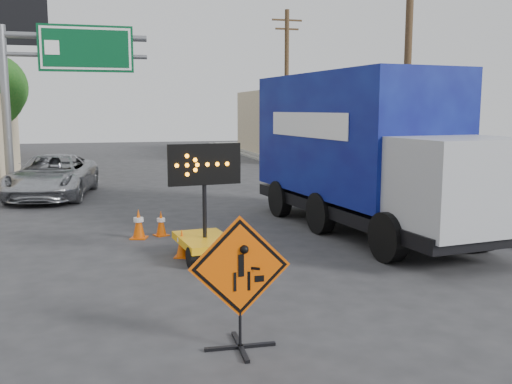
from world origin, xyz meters
name	(u,v)px	position (x,y,z in m)	size (l,w,h in m)	color
ground	(266,315)	(0.00, 0.00, 0.00)	(100.00, 100.00, 0.00)	#2D2D30
curb_right	(330,182)	(7.20, 15.00, 0.06)	(0.40, 60.00, 0.12)	gray
sidewalk_right	(377,180)	(9.50, 15.00, 0.07)	(4.00, 60.00, 0.15)	gray
building_right_far	(327,123)	(13.00, 30.00, 2.30)	(10.00, 14.00, 4.60)	beige
highway_gantry	(55,68)	(-4.43, 17.96, 5.07)	(6.18, 0.38, 6.90)	slate
utility_pole_near	(407,70)	(8.00, 10.00, 4.68)	(1.80, 0.26, 9.00)	#4D3421
utility_pole_far	(287,85)	(8.00, 24.00, 4.68)	(1.80, 0.26, 9.00)	#4D3421
construction_sign	(240,280)	(-0.71, -1.16, 0.99)	(1.42, 1.01, 1.88)	black
arrow_board	(205,233)	(-0.37, 3.72, 0.58)	(1.62, 1.91, 2.57)	#F1A80D
pickup_truck	(53,176)	(-4.41, 14.01, 0.80)	(2.65, 5.74, 1.60)	#A4A6AB
box_truck	(364,160)	(4.35, 5.63, 1.93)	(3.70, 9.25, 4.27)	black
cone_a	(182,243)	(-0.85, 3.97, 0.32)	(0.42, 0.42, 0.65)	#DB4F04
cone_b	(139,224)	(-1.68, 6.13, 0.39)	(0.50, 0.50, 0.78)	#DB4F04
cone_c	(161,223)	(-1.09, 6.33, 0.33)	(0.44, 0.44, 0.66)	#DB4F04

